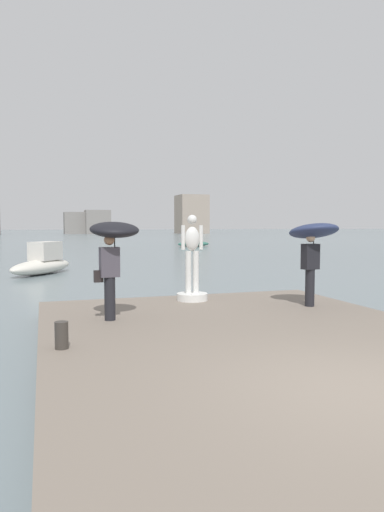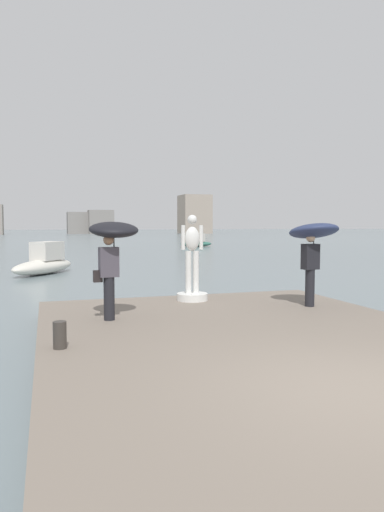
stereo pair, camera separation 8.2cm
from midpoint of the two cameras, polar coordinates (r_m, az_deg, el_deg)
ground_plane at (r=44.73m, az=-12.83°, el=0.73°), size 400.00×400.00×0.00m
pier at (r=8.01m, az=9.59°, el=-11.63°), size 7.33×10.69×0.40m
statue_white_figure at (r=11.93m, az=0.22°, el=-1.79°), size 0.79×0.79×2.18m
onlooker_left at (r=9.58m, az=-9.42°, el=1.70°), size 1.08×1.11×2.04m
onlooker_right at (r=11.44m, az=14.72°, el=2.10°), size 1.28×1.31×2.04m
mooring_bollard at (r=7.67m, az=-15.49°, el=-9.24°), size 0.21×0.21×0.43m
boat_near at (r=50.03m, az=0.62°, el=1.68°), size 3.80×1.98×1.43m
boat_mid at (r=23.25m, az=-17.42°, el=-0.79°), size 3.46×4.20×1.53m
distant_skyline at (r=124.09m, az=-13.12°, el=4.79°), size 72.41×12.15×13.02m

